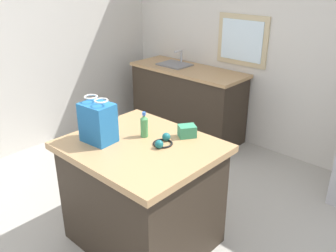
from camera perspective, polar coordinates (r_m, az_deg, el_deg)
name	(u,v)px	position (r m, az deg, el deg)	size (l,w,h in m)	color
back_wall	(299,47)	(4.31, 19.93, 11.55)	(5.00, 0.13, 2.60)	silver
kitchen_island	(143,194)	(2.95, -4.02, -10.56)	(1.11, 0.95, 0.89)	#33281E
sink_counter	(187,101)	(4.87, 2.97, 4.01)	(1.57, 0.60, 1.10)	#33281E
shopping_bag	(98,122)	(2.75, -10.96, 0.58)	(0.26, 0.20, 0.35)	#236BAD
small_box	(187,131)	(2.82, 2.95, -0.77)	(0.10, 0.13, 0.09)	#388E66
bottle	(144,126)	(2.80, -3.76, 0.03)	(0.06, 0.06, 0.20)	#4C9956
ear_defenders	(163,142)	(2.70, -0.83, -2.46)	(0.19, 0.19, 0.06)	black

